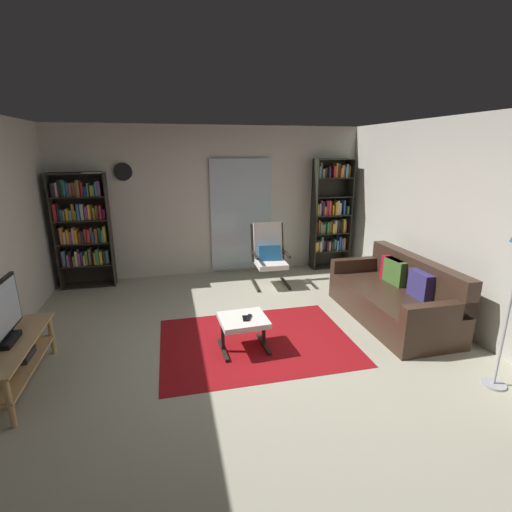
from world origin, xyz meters
TOP-DOWN VIEW (x-y plane):
  - ground_plane at (0.00, 0.00)m, footprint 7.02×7.02m
  - wall_back at (0.00, 2.90)m, footprint 5.60×0.06m
  - wall_right at (2.70, 0.00)m, footprint 0.06×6.00m
  - glass_door_panel at (0.48, 2.83)m, footprint 1.10×0.01m
  - area_rug at (0.14, 0.17)m, footprint 2.24×1.65m
  - tv_stand at (-2.34, -0.12)m, footprint 0.52×1.27m
  - bookshelf_near_tv at (-2.15, 2.66)m, footprint 0.83×0.30m
  - bookshelf_near_sofa at (2.16, 2.70)m, footprint 0.71×0.30m
  - leather_sofa at (2.08, 0.37)m, footprint 0.88×1.91m
  - lounge_armchair at (0.81, 2.09)m, footprint 0.58×0.67m
  - ottoman at (-0.04, 0.05)m, footprint 0.55×0.51m
  - tv_remote at (0.02, 0.02)m, footprint 0.09×0.15m
  - cell_phone at (-0.02, 0.02)m, footprint 0.08×0.15m
  - wall_clock at (-1.47, 2.82)m, footprint 0.29×0.03m

SIDE VIEW (x-z plane):
  - ground_plane at x=0.00m, z-range 0.00..0.00m
  - area_rug at x=0.14m, z-range 0.00..0.01m
  - leather_sofa at x=2.08m, z-range -0.11..0.72m
  - tv_stand at x=-2.34m, z-range 0.08..0.55m
  - ottoman at x=-0.04m, z-range 0.13..0.51m
  - cell_phone at x=-0.02m, z-range 0.39..0.40m
  - tv_remote at x=0.02m, z-range 0.39..0.41m
  - lounge_armchair at x=0.81m, z-range 0.02..1.05m
  - bookshelf_near_tv at x=-2.15m, z-range 0.05..1.91m
  - bookshelf_near_sofa at x=2.16m, z-range 0.02..2.07m
  - glass_door_panel at x=0.48m, z-range 0.05..2.05m
  - wall_back at x=0.00m, z-range 0.00..2.60m
  - wall_right at x=2.70m, z-range 0.00..2.60m
  - wall_clock at x=-1.47m, z-range 1.71..2.00m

